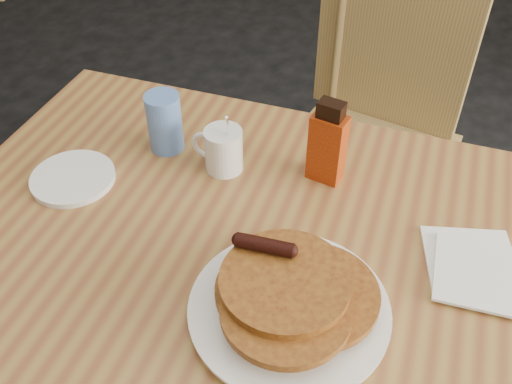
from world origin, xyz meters
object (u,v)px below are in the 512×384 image
(coffee_mug, at_px, (222,149))
(pancake_plate, at_px, (290,301))
(chair_main_far, at_px, (377,108))
(syrup_bottle, at_px, (328,144))
(main_table, at_px, (275,267))
(blue_tumbler, at_px, (165,122))

(coffee_mug, bearing_deg, pancake_plate, -41.70)
(chair_main_far, bearing_deg, syrup_bottle, -82.84)
(chair_main_far, bearing_deg, main_table, -84.08)
(chair_main_far, distance_m, coffee_mug, 0.65)
(blue_tumbler, bearing_deg, main_table, -30.68)
(syrup_bottle, height_order, blue_tumbler, syrup_bottle)
(main_table, distance_m, blue_tumbler, 0.38)
(pancake_plate, xyz_separation_m, coffee_mug, (-0.25, 0.28, 0.02))
(chair_main_far, bearing_deg, coffee_mug, -101.55)
(main_table, height_order, syrup_bottle, syrup_bottle)
(chair_main_far, height_order, blue_tumbler, chair_main_far)
(pancake_plate, relative_size, blue_tumbler, 2.49)
(syrup_bottle, xyz_separation_m, blue_tumbler, (-0.33, -0.04, -0.02))
(main_table, xyz_separation_m, blue_tumbler, (-0.32, 0.19, 0.10))
(coffee_mug, distance_m, blue_tumbler, 0.14)
(coffee_mug, height_order, syrup_bottle, syrup_bottle)
(chair_main_far, bearing_deg, pancake_plate, -79.56)
(coffee_mug, xyz_separation_m, blue_tumbler, (-0.14, 0.02, 0.02))
(chair_main_far, xyz_separation_m, blue_tumbler, (-0.33, -0.57, 0.23))
(chair_main_far, distance_m, syrup_bottle, 0.59)
(main_table, xyz_separation_m, chair_main_far, (0.02, 0.75, -0.13))
(main_table, bearing_deg, coffee_mug, 136.21)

